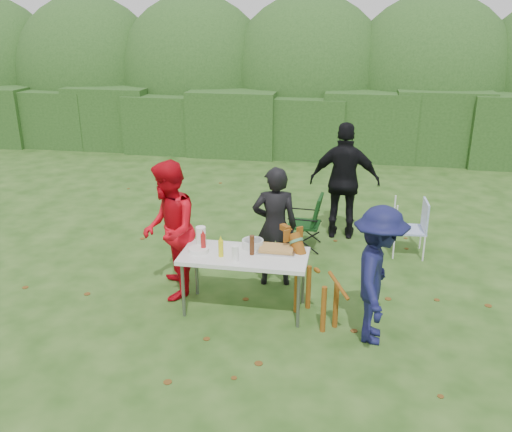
% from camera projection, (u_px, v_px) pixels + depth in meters
% --- Properties ---
extents(ground, '(80.00, 80.00, 0.00)m').
position_uv_depth(ground, '(231.00, 311.00, 6.59)').
color(ground, '#1E4211').
extents(hedge_row, '(22.00, 1.40, 1.70)m').
position_uv_depth(hedge_row, '(301.00, 122.00, 13.68)').
color(hedge_row, '#23471C').
rests_on(hedge_row, ground).
extents(shrub_backdrop, '(20.00, 2.60, 3.20)m').
position_uv_depth(shrub_backdrop, '(308.00, 85.00, 14.90)').
color(shrub_backdrop, '#3D6628').
rests_on(shrub_backdrop, ground).
extents(folding_table, '(1.50, 0.70, 0.74)m').
position_uv_depth(folding_table, '(244.00, 258.00, 6.39)').
color(folding_table, silver).
rests_on(folding_table, ground).
extents(person_cook, '(0.65, 0.49, 1.61)m').
position_uv_depth(person_cook, '(275.00, 227.00, 7.02)').
color(person_cook, black).
rests_on(person_cook, ground).
extents(person_red_jacket, '(0.89, 1.01, 1.75)m').
position_uv_depth(person_red_jacket, '(169.00, 230.00, 6.72)').
color(person_red_jacket, red).
rests_on(person_red_jacket, ground).
extents(person_black_puffy, '(1.10, 0.47, 1.86)m').
position_uv_depth(person_black_puffy, '(345.00, 181.00, 8.51)').
color(person_black_puffy, black).
rests_on(person_black_puffy, ground).
extents(child, '(0.64, 1.04, 1.55)m').
position_uv_depth(child, '(378.00, 276.00, 5.77)').
color(child, '#131541').
rests_on(child, ground).
extents(dog, '(0.99, 1.03, 0.97)m').
position_uv_depth(dog, '(316.00, 282.00, 6.25)').
color(dog, brown).
rests_on(dog, ground).
extents(camping_chair, '(0.57, 0.57, 0.86)m').
position_uv_depth(camping_chair, '(304.00, 221.00, 8.27)').
color(camping_chair, black).
rests_on(camping_chair, ground).
extents(lawn_chair, '(0.53, 0.53, 0.85)m').
position_uv_depth(lawn_chair, '(409.00, 227.00, 8.05)').
color(lawn_chair, '#4A6ABC').
rests_on(lawn_chair, ground).
extents(food_tray, '(0.45, 0.30, 0.02)m').
position_uv_depth(food_tray, '(277.00, 250.00, 6.45)').
color(food_tray, '#B7B7BA').
rests_on(food_tray, folding_table).
extents(focaccia_bread, '(0.40, 0.26, 0.04)m').
position_uv_depth(focaccia_bread, '(277.00, 248.00, 6.44)').
color(focaccia_bread, '#BE8C47').
rests_on(focaccia_bread, food_tray).
extents(mustard_bottle, '(0.06, 0.06, 0.20)m').
position_uv_depth(mustard_bottle, '(221.00, 248.00, 6.28)').
color(mustard_bottle, yellow).
rests_on(mustard_bottle, folding_table).
extents(ketchup_bottle, '(0.06, 0.06, 0.22)m').
position_uv_depth(ketchup_bottle, '(203.00, 243.00, 6.42)').
color(ketchup_bottle, '#A81918').
rests_on(ketchup_bottle, folding_table).
extents(beer_bottle, '(0.06, 0.06, 0.24)m').
position_uv_depth(beer_bottle, '(252.00, 245.00, 6.32)').
color(beer_bottle, '#47230F').
rests_on(beer_bottle, folding_table).
extents(paper_towel_roll, '(0.12, 0.12, 0.26)m').
position_uv_depth(paper_towel_roll, '(201.00, 237.00, 6.53)').
color(paper_towel_roll, white).
rests_on(paper_towel_roll, folding_table).
extents(cup_stack, '(0.08, 0.08, 0.18)m').
position_uv_depth(cup_stack, '(235.00, 253.00, 6.18)').
color(cup_stack, white).
rests_on(cup_stack, folding_table).
extents(pasta_bowl, '(0.26, 0.26, 0.10)m').
position_uv_depth(pasta_bowl, '(253.00, 244.00, 6.54)').
color(pasta_bowl, silver).
rests_on(pasta_bowl, folding_table).
extents(plate_stack, '(0.24, 0.24, 0.05)m').
position_uv_depth(plate_stack, '(199.00, 250.00, 6.42)').
color(plate_stack, white).
rests_on(plate_stack, folding_table).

